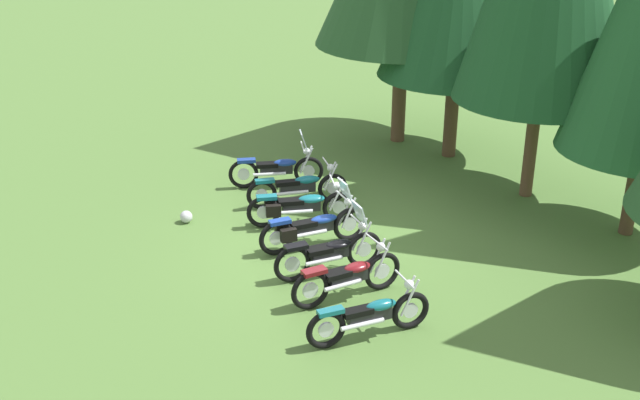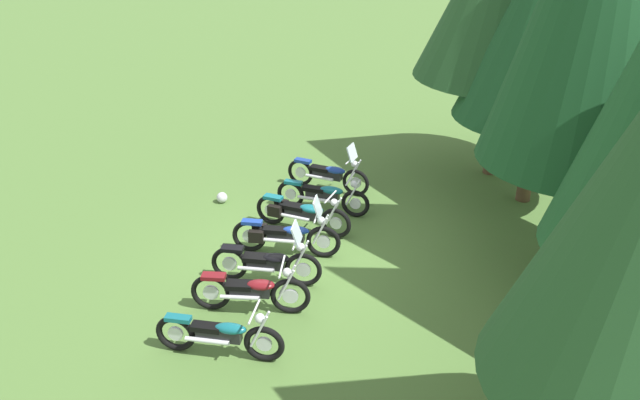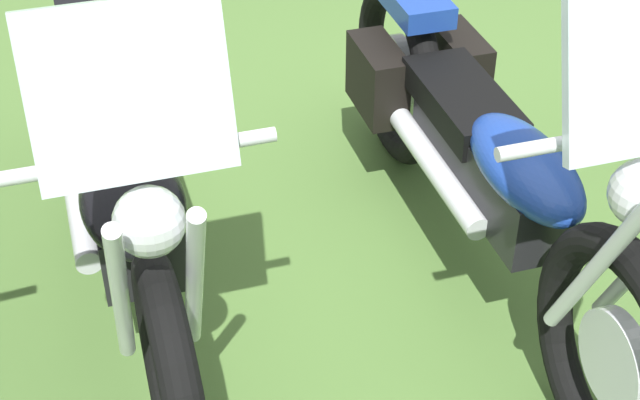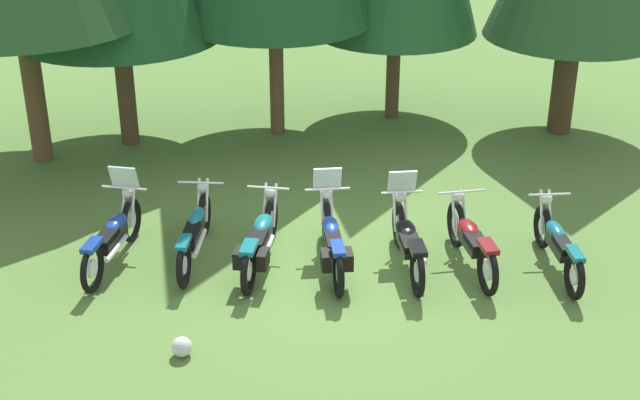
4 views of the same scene
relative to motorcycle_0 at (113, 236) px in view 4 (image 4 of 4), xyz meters
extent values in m
plane|color=#4C7033|center=(3.30, -0.65, -0.48)|extent=(80.00, 80.00, 0.00)
torus|color=black|center=(0.26, 0.71, -0.11)|extent=(0.34, 0.71, 0.73)
cylinder|color=silver|center=(0.26, 0.71, -0.11)|extent=(0.15, 0.28, 0.28)
torus|color=black|center=(-0.29, -0.77, -0.11)|extent=(0.34, 0.71, 0.73)
cylinder|color=silver|center=(-0.29, -0.77, -0.11)|extent=(0.15, 0.28, 0.28)
cube|color=black|center=(-0.01, -0.03, -0.01)|extent=(0.47, 0.81, 0.23)
ellipsoid|color=navy|center=(0.06, 0.17, 0.13)|extent=(0.44, 0.61, 0.18)
cube|color=black|center=(-0.09, -0.23, 0.10)|extent=(0.41, 0.58, 0.10)
cube|color=navy|center=(-0.26, -0.70, 0.23)|extent=(0.33, 0.48, 0.08)
cylinder|color=silver|center=(0.17, 0.68, 0.18)|extent=(0.16, 0.33, 0.65)
cylinder|color=silver|center=(0.31, 0.63, 0.18)|extent=(0.16, 0.33, 0.65)
cylinder|color=silver|center=(0.21, 0.58, 0.52)|extent=(0.71, 0.29, 0.04)
sphere|color=silver|center=(0.24, 0.67, 0.40)|extent=(0.22, 0.22, 0.17)
cylinder|color=silver|center=(0.05, -0.24, -0.09)|extent=(0.35, 0.76, 0.08)
cube|color=silver|center=(0.22, 0.60, 0.70)|extent=(0.47, 0.30, 0.39)
torus|color=black|center=(1.44, 0.73, -0.13)|extent=(0.27, 0.71, 0.70)
cylinder|color=silver|center=(1.44, 0.73, -0.13)|extent=(0.12, 0.27, 0.27)
torus|color=black|center=(1.03, -0.88, -0.13)|extent=(0.27, 0.71, 0.70)
cylinder|color=silver|center=(1.03, -0.88, -0.13)|extent=(0.12, 0.27, 0.27)
cube|color=black|center=(1.23, -0.08, -0.01)|extent=(0.38, 0.84, 0.25)
ellipsoid|color=#14606B|center=(1.29, 0.14, 0.14)|extent=(0.36, 0.62, 0.19)
cube|color=black|center=(1.18, -0.30, 0.11)|extent=(0.34, 0.58, 0.10)
cube|color=#14606B|center=(1.05, -0.81, 0.21)|extent=(0.27, 0.47, 0.08)
cylinder|color=silver|center=(1.36, 0.69, 0.17)|extent=(0.13, 0.34, 0.65)
cylinder|color=silver|center=(1.49, 0.65, 0.17)|extent=(0.13, 0.34, 0.65)
cylinder|color=silver|center=(1.40, 0.59, 0.51)|extent=(0.72, 0.22, 0.04)
sphere|color=silver|center=(1.43, 0.68, 0.39)|extent=(0.21, 0.21, 0.17)
cylinder|color=silver|center=(1.30, -0.28, -0.11)|extent=(0.28, 0.82, 0.08)
torus|color=black|center=(2.48, 0.31, -0.11)|extent=(0.33, 0.72, 0.73)
cylinder|color=silver|center=(2.48, 0.31, -0.11)|extent=(0.14, 0.28, 0.28)
torus|color=black|center=(1.94, -1.25, -0.11)|extent=(0.33, 0.72, 0.73)
cylinder|color=silver|center=(1.94, -1.25, -0.11)|extent=(0.14, 0.28, 0.28)
cube|color=black|center=(2.21, -0.47, -0.01)|extent=(0.48, 0.85, 0.23)
ellipsoid|color=#14606B|center=(2.29, -0.26, 0.13)|extent=(0.45, 0.64, 0.18)
cube|color=black|center=(2.14, -0.69, 0.10)|extent=(0.42, 0.60, 0.10)
cube|color=#14606B|center=(1.97, -1.18, 0.23)|extent=(0.34, 0.48, 0.08)
cylinder|color=silver|center=(2.38, 0.28, 0.19)|extent=(0.15, 0.33, 0.65)
cylinder|color=silver|center=(2.54, 0.23, 0.19)|extent=(0.15, 0.33, 0.65)
cylinder|color=silver|center=(2.43, 0.18, 0.52)|extent=(0.64, 0.25, 0.04)
sphere|color=silver|center=(2.46, 0.26, 0.40)|extent=(0.22, 0.22, 0.17)
cylinder|color=silver|center=(2.29, -0.69, -0.09)|extent=(0.34, 0.80, 0.08)
cube|color=black|center=(1.84, -1.01, -0.01)|extent=(0.24, 0.35, 0.26)
cube|color=black|center=(2.18, -1.12, -0.01)|extent=(0.24, 0.35, 0.26)
torus|color=black|center=(3.35, 0.09, -0.10)|extent=(0.16, 0.75, 0.75)
cylinder|color=silver|center=(3.35, 0.09, -0.10)|extent=(0.07, 0.29, 0.29)
torus|color=black|center=(3.22, -1.54, -0.10)|extent=(0.16, 0.75, 0.75)
cylinder|color=silver|center=(3.22, -1.54, -0.10)|extent=(0.07, 0.29, 0.29)
cube|color=black|center=(3.28, -0.73, -0.01)|extent=(0.26, 0.82, 0.22)
ellipsoid|color=navy|center=(3.30, -0.50, 0.13)|extent=(0.30, 0.59, 0.17)
cube|color=black|center=(3.26, -0.95, 0.10)|extent=(0.28, 0.55, 0.10)
cube|color=navy|center=(3.22, -1.46, 0.25)|extent=(0.22, 0.45, 0.08)
cylinder|color=silver|center=(3.27, 0.03, 0.19)|extent=(0.07, 0.34, 0.65)
cylinder|color=silver|center=(3.42, 0.02, 0.19)|extent=(0.07, 0.34, 0.65)
cylinder|color=silver|center=(3.33, -0.05, 0.53)|extent=(0.70, 0.09, 0.04)
sphere|color=silver|center=(3.34, 0.04, 0.41)|extent=(0.18, 0.18, 0.17)
cylinder|color=silver|center=(3.39, -0.91, -0.08)|extent=(0.14, 0.81, 0.08)
cube|color=silver|center=(3.34, -0.03, 0.71)|extent=(0.45, 0.19, 0.39)
cube|color=black|center=(3.07, -1.33, 0.00)|extent=(0.16, 0.33, 0.26)
cube|color=black|center=(3.39, -1.35, 0.00)|extent=(0.16, 0.33, 0.26)
torus|color=black|center=(4.46, -0.24, -0.10)|extent=(0.16, 0.75, 0.75)
cylinder|color=silver|center=(4.46, -0.24, -0.10)|extent=(0.07, 0.30, 0.29)
torus|color=black|center=(4.35, -1.74, -0.10)|extent=(0.16, 0.75, 0.75)
cylinder|color=silver|center=(4.35, -1.74, -0.10)|extent=(0.07, 0.30, 0.29)
cube|color=black|center=(4.40, -0.99, -0.01)|extent=(0.30, 0.76, 0.21)
ellipsoid|color=black|center=(4.42, -0.78, 0.12)|extent=(0.34, 0.55, 0.16)
cube|color=black|center=(4.39, -1.19, 0.09)|extent=(0.32, 0.52, 0.10)
cube|color=black|center=(4.35, -1.66, 0.25)|extent=(0.25, 0.46, 0.08)
cylinder|color=silver|center=(4.37, -0.29, 0.19)|extent=(0.07, 0.34, 0.65)
cylinder|color=silver|center=(4.55, -0.30, 0.19)|extent=(0.07, 0.34, 0.65)
cylinder|color=silver|center=(4.45, -0.38, 0.53)|extent=(0.65, 0.09, 0.04)
sphere|color=silver|center=(4.46, -0.29, 0.41)|extent=(0.18, 0.18, 0.17)
cylinder|color=silver|center=(4.54, -1.16, -0.08)|extent=(0.14, 0.75, 0.08)
cube|color=silver|center=(4.45, -0.36, 0.71)|extent=(0.45, 0.19, 0.39)
torus|color=black|center=(5.37, -0.39, -0.10)|extent=(0.10, 0.75, 0.75)
cylinder|color=silver|center=(5.37, -0.39, -0.10)|extent=(0.05, 0.29, 0.29)
torus|color=black|center=(5.36, -1.88, -0.10)|extent=(0.10, 0.75, 0.75)
cylinder|color=silver|center=(5.36, -1.88, -0.10)|extent=(0.05, 0.29, 0.29)
cube|color=black|center=(5.36, -1.13, -0.01)|extent=(0.24, 0.74, 0.21)
ellipsoid|color=maroon|center=(5.37, -0.93, 0.12)|extent=(0.29, 0.53, 0.16)
cube|color=black|center=(5.36, -1.34, 0.09)|extent=(0.27, 0.49, 0.10)
cube|color=maroon|center=(5.36, -1.80, 0.26)|extent=(0.21, 0.44, 0.08)
cylinder|color=silver|center=(5.28, -0.45, 0.20)|extent=(0.05, 0.34, 0.65)
cylinder|color=silver|center=(5.46, -0.45, 0.20)|extent=(0.05, 0.34, 0.65)
cylinder|color=silver|center=(5.37, -0.53, 0.53)|extent=(0.75, 0.04, 0.04)
sphere|color=silver|center=(5.37, -0.44, 0.41)|extent=(0.17, 0.17, 0.17)
cylinder|color=silver|center=(5.51, -1.30, -0.08)|extent=(0.08, 0.74, 0.08)
torus|color=black|center=(6.71, -0.67, -0.13)|extent=(0.18, 0.71, 0.70)
cylinder|color=silver|center=(6.71, -0.67, -0.13)|extent=(0.08, 0.27, 0.27)
torus|color=black|center=(6.55, -2.21, -0.13)|extent=(0.18, 0.71, 0.70)
cylinder|color=silver|center=(6.55, -2.21, -0.13)|extent=(0.08, 0.27, 0.27)
cube|color=black|center=(6.63, -1.44, -0.03)|extent=(0.26, 0.78, 0.23)
ellipsoid|color=#14606B|center=(6.65, -1.23, 0.11)|extent=(0.28, 0.56, 0.18)
cube|color=black|center=(6.61, -1.65, 0.08)|extent=(0.26, 0.53, 0.10)
cube|color=#14606B|center=(6.56, -2.13, 0.20)|extent=(0.21, 0.45, 0.08)
cylinder|color=silver|center=(6.64, -0.72, 0.17)|extent=(0.08, 0.34, 0.65)
cylinder|color=silver|center=(6.77, -0.74, 0.17)|extent=(0.08, 0.34, 0.65)
cylinder|color=silver|center=(6.70, -0.81, 0.51)|extent=(0.66, 0.10, 0.04)
sphere|color=silver|center=(6.71, -0.72, 0.39)|extent=(0.19, 0.19, 0.17)
cylinder|color=silver|center=(6.73, -1.62, -0.11)|extent=(0.16, 0.77, 0.08)
cylinder|color=brown|center=(-1.48, 4.45, 0.90)|extent=(0.39, 0.39, 2.76)
cylinder|color=#4C3823|center=(0.20, 4.99, 0.63)|extent=(0.36, 0.36, 2.22)
cylinder|color=brown|center=(3.24, 5.00, 0.71)|extent=(0.29, 0.29, 2.37)
cylinder|color=#4C3823|center=(5.82, 5.49, 0.47)|extent=(0.29, 0.29, 1.90)
cylinder|color=#42301E|center=(9.06, 3.99, 0.55)|extent=(0.49, 0.49, 2.05)
sphere|color=silver|center=(0.91, -2.65, -0.34)|extent=(0.28, 0.28, 0.28)
camera|label=1|loc=(15.92, -7.31, 6.90)|focal=43.58mm
camera|label=2|loc=(14.71, 0.83, 6.55)|focal=34.68mm
camera|label=3|loc=(4.74, 1.48, 1.78)|focal=54.67mm
camera|label=4|loc=(0.93, -12.62, 6.56)|focal=50.87mm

